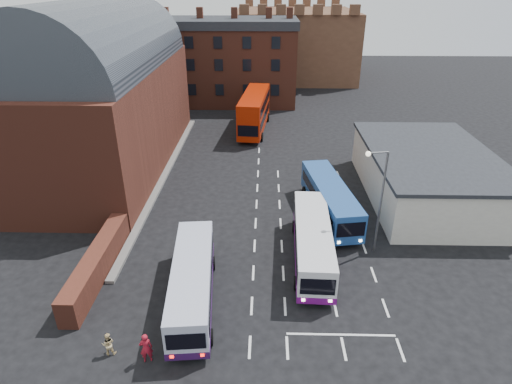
{
  "coord_description": "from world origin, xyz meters",
  "views": [
    {
      "loc": [
        0.73,
        -20.59,
        17.7
      ],
      "look_at": [
        0.0,
        10.0,
        2.2
      ],
      "focal_mm": 30.0,
      "sensor_mm": 36.0,
      "label": 1
    }
  ],
  "objects_px": {
    "bus_white_inbound": "(313,240)",
    "bus_blue": "(330,198)",
    "pedestrian_beige": "(108,344)",
    "bus_white_outbound": "(192,280)",
    "pedestrian_red": "(146,348)",
    "street_lamp": "(378,193)",
    "bus_red_double": "(254,112)"
  },
  "relations": [
    {
      "from": "bus_red_double",
      "to": "street_lamp",
      "type": "height_order",
      "value": "street_lamp"
    },
    {
      "from": "bus_white_inbound",
      "to": "bus_red_double",
      "type": "bearing_deg",
      "value": -78.1
    },
    {
      "from": "bus_blue",
      "to": "pedestrian_red",
      "type": "bearing_deg",
      "value": 44.67
    },
    {
      "from": "bus_red_double",
      "to": "pedestrian_beige",
      "type": "relative_size",
      "value": 8.88
    },
    {
      "from": "bus_white_outbound",
      "to": "street_lamp",
      "type": "relative_size",
      "value": 1.29
    },
    {
      "from": "pedestrian_red",
      "to": "street_lamp",
      "type": "bearing_deg",
      "value": -159.13
    },
    {
      "from": "bus_white_inbound",
      "to": "pedestrian_red",
      "type": "relative_size",
      "value": 5.73
    },
    {
      "from": "bus_white_outbound",
      "to": "bus_blue",
      "type": "height_order",
      "value": "bus_blue"
    },
    {
      "from": "bus_red_double",
      "to": "street_lamp",
      "type": "bearing_deg",
      "value": 114.29
    },
    {
      "from": "bus_white_inbound",
      "to": "pedestrian_beige",
      "type": "height_order",
      "value": "bus_white_inbound"
    },
    {
      "from": "bus_white_outbound",
      "to": "pedestrian_red",
      "type": "relative_size",
      "value": 5.6
    },
    {
      "from": "street_lamp",
      "to": "pedestrian_red",
      "type": "relative_size",
      "value": 4.35
    },
    {
      "from": "pedestrian_beige",
      "to": "bus_white_outbound",
      "type": "bearing_deg",
      "value": -140.55
    },
    {
      "from": "bus_blue",
      "to": "bus_red_double",
      "type": "relative_size",
      "value": 0.87
    },
    {
      "from": "bus_white_outbound",
      "to": "bus_blue",
      "type": "distance_m",
      "value": 14.29
    },
    {
      "from": "bus_red_double",
      "to": "pedestrian_red",
      "type": "xyz_separation_m",
      "value": [
        -4.48,
        -36.74,
        -1.62
      ]
    },
    {
      "from": "bus_blue",
      "to": "pedestrian_beige",
      "type": "relative_size",
      "value": 7.76
    },
    {
      "from": "bus_white_outbound",
      "to": "bus_white_inbound",
      "type": "relative_size",
      "value": 0.98
    },
    {
      "from": "bus_white_outbound",
      "to": "pedestrian_beige",
      "type": "distance_m",
      "value": 5.7
    },
    {
      "from": "bus_white_inbound",
      "to": "street_lamp",
      "type": "bearing_deg",
      "value": -163.21
    },
    {
      "from": "bus_white_inbound",
      "to": "pedestrian_red",
      "type": "bearing_deg",
      "value": 46.47
    },
    {
      "from": "bus_white_inbound",
      "to": "bus_blue",
      "type": "relative_size",
      "value": 0.97
    },
    {
      "from": "street_lamp",
      "to": "bus_white_inbound",
      "type": "bearing_deg",
      "value": -165.4
    },
    {
      "from": "bus_white_inbound",
      "to": "pedestrian_beige",
      "type": "bearing_deg",
      "value": 39.35
    },
    {
      "from": "bus_white_inbound",
      "to": "pedestrian_red",
      "type": "height_order",
      "value": "bus_white_inbound"
    },
    {
      "from": "bus_blue",
      "to": "pedestrian_beige",
      "type": "distance_m",
      "value": 19.94
    },
    {
      "from": "bus_blue",
      "to": "bus_white_outbound",
      "type": "bearing_deg",
      "value": 39.15
    },
    {
      "from": "bus_white_outbound",
      "to": "pedestrian_red",
      "type": "xyz_separation_m",
      "value": [
        -1.67,
        -4.59,
        -0.69
      ]
    },
    {
      "from": "bus_blue",
      "to": "bus_red_double",
      "type": "height_order",
      "value": "bus_red_double"
    },
    {
      "from": "pedestrian_red",
      "to": "pedestrian_beige",
      "type": "height_order",
      "value": "pedestrian_red"
    },
    {
      "from": "bus_white_outbound",
      "to": "bus_red_double",
      "type": "xyz_separation_m",
      "value": [
        2.81,
        32.15,
        0.93
      ]
    },
    {
      "from": "bus_white_outbound",
      "to": "street_lamp",
      "type": "height_order",
      "value": "street_lamp"
    }
  ]
}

